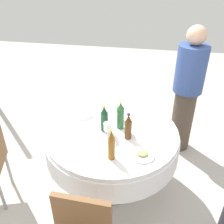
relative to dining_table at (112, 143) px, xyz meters
name	(u,v)px	position (x,y,z in m)	size (l,w,h in m)	color
ground_plane	(112,184)	(0.00, 0.00, -0.59)	(10.00, 10.00, 0.00)	#B7B2A8
dining_table	(112,143)	(0.00, 0.00, 0.00)	(1.30, 1.30, 0.74)	white
bottle_dark_green_east	(104,119)	(0.07, 0.01, 0.28)	(0.07, 0.07, 0.27)	#194728
bottle_green_mid	(121,116)	(-0.07, -0.06, 0.28)	(0.07, 0.07, 0.29)	#2D6B38
bottle_amber_rear	(111,145)	(-0.07, 0.39, 0.28)	(0.06, 0.06, 0.29)	#8C5619
bottle_brown_inner	(128,127)	(-0.16, 0.09, 0.27)	(0.07, 0.07, 0.26)	#593314
wine_glass_inner	(108,127)	(0.02, 0.12, 0.26)	(0.07, 0.07, 0.16)	white
wine_glass_outer	(118,109)	(-0.02, -0.22, 0.26)	(0.06, 0.06, 0.15)	white
plate_left	(142,155)	(-0.31, 0.32, 0.16)	(0.21, 0.21, 0.04)	white
plate_south	(82,114)	(0.36, -0.21, 0.16)	(0.22, 0.22, 0.02)	white
spoon_mid	(108,108)	(0.12, -0.41, 0.15)	(0.18, 0.02, 0.01)	silver
fork_rear	(163,132)	(-0.48, -0.06, 0.15)	(0.18, 0.02, 0.01)	silver
person_east	(187,91)	(-0.75, -0.84, 0.23)	(0.34, 0.34, 1.57)	#4C3F33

